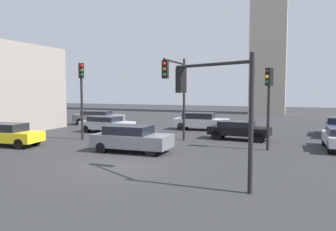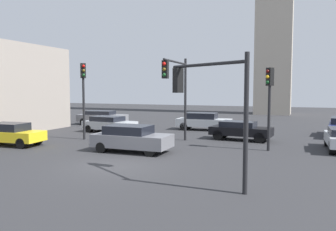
# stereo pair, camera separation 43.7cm
# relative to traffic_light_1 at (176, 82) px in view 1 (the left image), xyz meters

# --- Properties ---
(ground_plane) EXTENTS (109.34, 109.34, 0.00)m
(ground_plane) POSITION_rel_traffic_light_1_xyz_m (-0.66, -6.40, -3.88)
(ground_plane) COLOR #2D2D30
(traffic_light_1) EXTENTS (0.39, 4.38, 5.47)m
(traffic_light_1) POSITION_rel_traffic_light_1_xyz_m (0.00, 0.00, 0.00)
(traffic_light_1) COLOR black
(traffic_light_1) RESTS_ON ground_plane
(traffic_light_2) EXTENTS (0.47, 0.47, 5.20)m
(traffic_light_2) POSITION_rel_traffic_light_1_xyz_m (-6.67, -0.16, -0.26)
(traffic_light_2) COLOR black
(traffic_light_2) RESTS_ON ground_plane
(traffic_light_3) EXTENTS (0.45, 0.49, 4.64)m
(traffic_light_3) POSITION_rel_traffic_light_1_xyz_m (5.50, -0.06, -0.62)
(traffic_light_3) COLOR black
(traffic_light_3) RESTS_ON ground_plane
(traffic_light_4) EXTENTS (3.36, 2.14, 4.67)m
(traffic_light_4) POSITION_rel_traffic_light_1_xyz_m (3.92, -7.60, -0.55)
(traffic_light_4) COLOR black
(traffic_light_4) RESTS_ON ground_plane
(car_1) EXTENTS (4.26, 1.95, 1.46)m
(car_1) POSITION_rel_traffic_light_1_xyz_m (-1.52, -3.13, -3.11)
(car_1) COLOR slate
(car_1) RESTS_ON ground_plane
(car_2) EXTENTS (4.84, 2.43, 1.34)m
(car_2) POSITION_rel_traffic_light_1_xyz_m (-10.72, 8.57, -3.14)
(car_2) COLOR slate
(car_2) RESTS_ON ground_plane
(car_3) EXTENTS (4.54, 1.98, 1.45)m
(car_3) POSITION_rel_traffic_light_1_xyz_m (-0.44, 7.91, -3.11)
(car_3) COLOR #ADB2B7
(car_3) RESTS_ON ground_plane
(car_4) EXTENTS (4.08, 2.00, 1.39)m
(car_4) POSITION_rel_traffic_light_1_xyz_m (-9.40, -3.94, -3.15)
(car_4) COLOR yellow
(car_4) RESTS_ON ground_plane
(car_5) EXTENTS (4.22, 2.08, 1.27)m
(car_5) POSITION_rel_traffic_light_1_xyz_m (3.38, 3.38, -3.18)
(car_5) COLOR black
(car_5) RESTS_ON ground_plane
(car_6) EXTENTS (4.34, 2.27, 1.28)m
(car_6) POSITION_rel_traffic_light_1_xyz_m (-7.05, 3.76, -3.19)
(car_6) COLOR #ADB2B7
(car_6) RESTS_ON ground_plane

